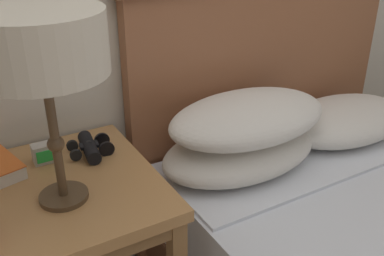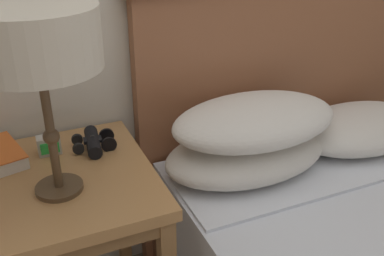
# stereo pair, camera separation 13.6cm
# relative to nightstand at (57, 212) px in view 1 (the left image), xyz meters

# --- Properties ---
(nightstand) EXTENTS (0.58, 0.58, 0.65)m
(nightstand) POSITION_rel_nightstand_xyz_m (0.00, 0.00, 0.00)
(nightstand) COLOR #AD7A47
(nightstand) RESTS_ON ground_plane
(table_lamp) EXTENTS (0.31, 0.31, 0.50)m
(table_lamp) POSITION_rel_nightstand_xyz_m (0.01, -0.07, 0.50)
(table_lamp) COLOR #4C3823
(table_lamp) RESTS_ON nightstand
(binoculars_pair) EXTENTS (0.15, 0.16, 0.05)m
(binoculars_pair) POSITION_rel_nightstand_xyz_m (0.15, 0.13, 0.11)
(binoculars_pair) COLOR black
(binoculars_pair) RESTS_ON nightstand
(alarm_clock) EXTENTS (0.07, 0.05, 0.06)m
(alarm_clock) POSITION_rel_nightstand_xyz_m (0.02, 0.15, 0.12)
(alarm_clock) COLOR #B7B2A8
(alarm_clock) RESTS_ON nightstand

